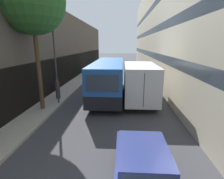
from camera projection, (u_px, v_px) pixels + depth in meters
name	position (u px, v px, depth m)	size (l,w,h in m)	color
ground_plane	(114.00, 91.00, 17.29)	(150.00, 150.00, 0.00)	#38383D
sidewalk_left	(68.00, 89.00, 17.55)	(1.82, 60.00, 0.16)	#9E998E
building_left_shopfront	(45.00, 53.00, 16.78)	(2.40, 60.00, 8.00)	#51473D
building_right_apartment	(177.00, 22.00, 15.36)	(2.40, 60.00, 12.82)	#B7AD93
car_hatchback	(143.00, 167.00, 5.50)	(1.78, 4.01, 1.32)	navy
bus	(109.00, 78.00, 15.16)	(2.44, 9.58, 3.02)	#1E519E
box_truck	(139.00, 80.00, 14.17)	(2.33, 7.27, 2.97)	silver
panel_van	(100.00, 68.00, 25.11)	(1.91, 4.12, 2.02)	navy
pedestrian	(58.00, 88.00, 14.04)	(0.37, 0.35, 1.57)	#383838
street_lamp	(53.00, 27.00, 11.88)	(0.36, 0.80, 8.03)	#38383D
street_tree_left	(32.00, 1.00, 10.37)	(4.00, 4.00, 8.80)	#4C3823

